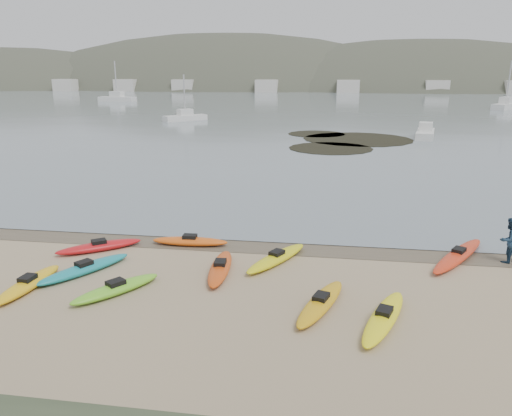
# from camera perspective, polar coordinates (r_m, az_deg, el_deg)

# --- Properties ---
(ground) EXTENTS (600.00, 600.00, 0.00)m
(ground) POSITION_cam_1_polar(r_m,az_deg,el_deg) (21.16, 0.00, -3.92)
(ground) COLOR tan
(ground) RESTS_ON ground
(wet_sand) EXTENTS (60.00, 60.00, 0.00)m
(wet_sand) POSITION_cam_1_polar(r_m,az_deg,el_deg) (20.88, -0.13, -4.18)
(wet_sand) COLOR brown
(wet_sand) RESTS_ON ground
(water) EXTENTS (1200.00, 1200.00, 0.00)m
(water) POSITION_cam_1_polar(r_m,az_deg,el_deg) (319.82, 8.44, 14.07)
(water) COLOR slate
(water) RESTS_ON ground
(kayaks) EXTENTS (23.50, 10.03, 0.34)m
(kayaks) POSITION_cam_1_polar(r_m,az_deg,el_deg) (17.82, -3.66, -7.19)
(kayaks) COLOR #D04712
(kayaks) RESTS_ON ground
(person_east) EXTENTS (1.07, 0.99, 1.75)m
(person_east) POSITION_cam_1_polar(r_m,az_deg,el_deg) (21.01, 26.97, -3.30)
(person_east) COLOR navy
(person_east) RESTS_ON ground
(kelp_mats) EXTENTS (13.33, 17.62, 0.04)m
(kelp_mats) POSITION_cam_1_polar(r_m,az_deg,el_deg) (52.62, 9.94, 7.61)
(kelp_mats) COLOR black
(kelp_mats) RESTS_ON water
(moored_boats) EXTENTS (108.04, 79.66, 1.23)m
(moored_boats) POSITION_cam_1_polar(r_m,az_deg,el_deg) (102.95, 11.56, 11.59)
(moored_boats) COLOR silver
(moored_boats) RESTS_ON ground
(far_hills) EXTENTS (550.00, 135.00, 80.00)m
(far_hills) POSITION_cam_1_polar(r_m,az_deg,el_deg) (217.98, 18.49, 8.66)
(far_hills) COLOR #384235
(far_hills) RESTS_ON ground
(far_town) EXTENTS (199.00, 5.00, 4.00)m
(far_town) POSITION_cam_1_polar(r_m,az_deg,el_deg) (164.83, 10.04, 13.52)
(far_town) COLOR beige
(far_town) RESTS_ON ground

